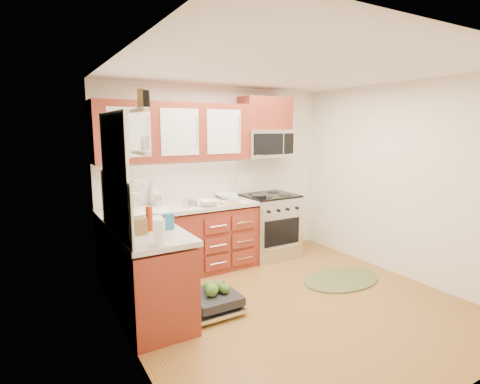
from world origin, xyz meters
TOP-DOWN VIEW (x-y plane):
  - floor at (0.00, 0.00)m, footprint 3.50×3.50m
  - ceiling at (0.00, 0.00)m, footprint 3.50×3.50m
  - wall_back at (0.00, 1.75)m, footprint 3.50×0.04m
  - wall_front at (0.00, -1.75)m, footprint 3.50×0.04m
  - wall_left at (-1.75, 0.00)m, footprint 0.04×3.50m
  - wall_right at (1.75, 0.00)m, footprint 0.04×3.50m
  - base_cabinet_back at (-0.73, 1.45)m, footprint 2.05×0.60m
  - base_cabinet_left at (-1.45, 0.52)m, footprint 0.60×1.25m
  - countertop_back at (-0.72, 1.44)m, footprint 2.07×0.64m
  - countertop_left at (-1.44, 0.53)m, footprint 0.64×1.27m
  - backsplash_back at (-0.73, 1.74)m, footprint 2.05×0.02m
  - backsplash_left at (-1.74, 0.52)m, footprint 0.02×1.25m
  - upper_cabinets at (-0.73, 1.57)m, footprint 2.05×0.35m
  - cabinet_over_mw at (0.68, 1.57)m, footprint 0.76×0.35m
  - range at (0.68, 1.43)m, footprint 0.76×0.64m
  - microwave at (0.68, 1.55)m, footprint 0.76×0.38m
  - sink at (-1.25, 1.42)m, footprint 0.62×0.50m
  - dishwasher at (-0.86, 0.30)m, footprint 0.70×0.60m
  - window at (-1.74, 0.50)m, footprint 0.03×1.05m
  - window_blind at (-1.71, 0.50)m, footprint 0.02×0.96m
  - shelf_upper at (-1.72, -0.35)m, footprint 0.04×0.40m
  - shelf_lower at (-1.72, -0.35)m, footprint 0.04×0.40m
  - rug at (0.95, 0.19)m, footprint 1.26×1.03m
  - skillet at (0.40, 1.30)m, footprint 0.27×0.27m
  - stock_pot at (-0.64, 1.33)m, footprint 0.23×0.23m
  - cutting_board at (-0.11, 1.22)m, footprint 0.27×0.19m
  - canister at (-1.00, 1.52)m, footprint 0.10×0.10m
  - paper_towel_roll at (-1.49, -0.02)m, footprint 0.12×0.12m
  - mustard_bottle at (-1.52, 0.87)m, footprint 0.09×0.09m
  - red_bottle at (-1.43, 0.48)m, footprint 0.08×0.08m
  - wooden_box at (-1.56, 0.40)m, footprint 0.16×0.12m
  - blue_carton at (-1.25, 0.43)m, footprint 0.10×0.06m
  - bowl_a at (0.04, 1.60)m, footprint 0.30×0.30m
  - bowl_b at (-0.41, 1.25)m, footprint 0.28×0.28m
  - cup at (-0.05, 1.25)m, footprint 0.15×0.15m
  - soap_bottle_a at (-1.00, 1.68)m, footprint 0.16×0.16m
  - soap_bottle_b at (-1.62, 1.05)m, footprint 0.10×0.10m
  - soap_bottle_c at (-1.60, 1.04)m, footprint 0.18×0.18m

SIDE VIEW (x-z plane):
  - floor at x=0.00m, z-range 0.00..0.00m
  - rug at x=0.95m, z-range 0.00..0.02m
  - dishwasher at x=-0.86m, z-range 0.00..0.20m
  - base_cabinet_back at x=-0.73m, z-range 0.00..0.85m
  - base_cabinet_left at x=-1.45m, z-range 0.00..0.85m
  - range at x=0.68m, z-range 0.00..0.95m
  - sink at x=-1.25m, z-range 0.67..0.93m
  - countertop_back at x=-0.72m, z-range 0.88..0.93m
  - countertop_left at x=-1.44m, z-range 0.88..0.93m
  - cutting_board at x=-0.11m, z-range 0.93..0.94m
  - bowl_a at x=0.04m, z-range 0.93..1.00m
  - bowl_b at x=-0.41m, z-range 0.93..1.01m
  - skillet at x=0.40m, z-range 0.95..0.99m
  - cup at x=-0.05m, z-range 0.93..1.03m
  - stock_pot at x=-0.64m, z-range 0.93..1.03m
  - wooden_box at x=-1.56m, z-range 0.93..1.08m
  - canister at x=-1.00m, z-range 0.93..1.08m
  - blue_carton at x=-1.25m, z-range 0.93..1.09m
  - soap_bottle_c at x=-1.60m, z-range 0.93..1.11m
  - soap_bottle_b at x=-1.62m, z-range 0.93..1.11m
  - mustard_bottle at x=-1.52m, z-range 0.92..1.15m
  - paper_towel_roll at x=-1.49m, z-range 0.93..1.15m
  - red_bottle at x=-1.43m, z-range 0.93..1.17m
  - soap_bottle_a at x=-1.00m, z-range 0.93..1.25m
  - backsplash_back at x=-0.73m, z-range 0.93..1.49m
  - backsplash_left at x=-1.74m, z-range 0.93..1.49m
  - wall_back at x=0.00m, z-range 0.00..2.50m
  - wall_front at x=0.00m, z-range 0.00..2.50m
  - wall_left at x=-1.75m, z-range 0.00..2.50m
  - wall_right at x=1.75m, z-range 0.00..2.50m
  - window at x=-1.74m, z-range 1.02..2.08m
  - microwave at x=0.68m, z-range 1.50..1.90m
  - shelf_lower at x=-1.72m, z-range 1.74..1.76m
  - upper_cabinets at x=-0.73m, z-range 1.50..2.25m
  - window_blind at x=-1.71m, z-range 1.68..2.08m
  - shelf_upper at x=-1.72m, z-range 2.03..2.06m
  - cabinet_over_mw at x=0.68m, z-range 1.90..2.37m
  - ceiling at x=0.00m, z-range 2.50..2.50m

